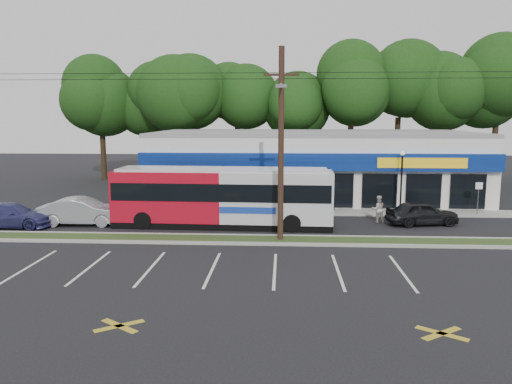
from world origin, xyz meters
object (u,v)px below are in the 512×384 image
at_px(sign_post, 479,192).
at_px(car_silver, 82,212).
at_px(car_dark, 422,213).
at_px(metrobus, 223,196).
at_px(car_blue, 11,215).
at_px(pedestrian_b, 378,209).
at_px(utility_pole, 278,138).
at_px(lamp_post, 402,175).
at_px(pedestrian_a, 298,207).

bearing_deg(sign_post, car_silver, -170.40).
bearing_deg(car_dark, metrobus, 84.53).
relative_size(car_blue, pedestrian_b, 2.94).
relative_size(utility_pole, sign_post, 22.47).
distance_m(utility_pole, car_blue, 16.71).
distance_m(car_dark, car_silver, 20.58).
relative_size(metrobus, pedestrian_b, 7.71).
bearing_deg(car_dark, utility_pole, 107.46).
bearing_deg(pedestrian_b, lamp_post, -134.60).
height_order(car_dark, car_silver, car_silver).
bearing_deg(utility_pole, lamp_post, 43.95).
relative_size(car_blue, pedestrian_a, 3.11).
xyz_separation_m(car_silver, pedestrian_b, (18.00, 1.65, 0.02)).
relative_size(lamp_post, car_silver, 0.85).
distance_m(lamp_post, car_dark, 3.87).
bearing_deg(utility_pole, car_blue, 170.77).
distance_m(sign_post, pedestrian_b, 7.49).
bearing_deg(sign_post, car_blue, -170.07).
bearing_deg(car_silver, lamp_post, -79.19).
relative_size(lamp_post, pedestrian_b, 2.51).
distance_m(sign_post, car_blue, 29.45).
bearing_deg(sign_post, pedestrian_b, -159.81).
relative_size(metrobus, pedestrian_a, 8.17).
xyz_separation_m(utility_pole, pedestrian_b, (6.17, 5.07, -4.57)).
height_order(utility_pole, sign_post, utility_pole).
xyz_separation_m(sign_post, car_blue, (-29.00, -5.07, -0.83)).
distance_m(lamp_post, pedestrian_b, 3.89).
relative_size(car_dark, car_blue, 0.86).
height_order(car_dark, pedestrian_b, pedestrian_b).
height_order(pedestrian_a, pedestrian_b, pedestrian_b).
height_order(metrobus, car_silver, metrobus).
bearing_deg(pedestrian_b, sign_post, -168.86).
height_order(sign_post, car_blue, sign_post).
distance_m(utility_pole, sign_post, 15.71).
xyz_separation_m(car_dark, pedestrian_a, (-7.45, 1.03, 0.07)).
height_order(lamp_post, car_blue, lamp_post).
height_order(car_silver, car_blue, car_silver).
xyz_separation_m(car_silver, pedestrian_a, (13.09, 2.19, -0.02)).
bearing_deg(pedestrian_b, metrobus, -0.04).
relative_size(car_silver, pedestrian_a, 3.12).
xyz_separation_m(car_silver, car_blue, (-4.00, -0.85, -0.10)).
xyz_separation_m(lamp_post, car_silver, (-20.00, -4.45, -1.85)).
distance_m(utility_pole, car_silver, 13.14).
bearing_deg(utility_pole, car_silver, 163.87).
relative_size(metrobus, car_blue, 2.63).
xyz_separation_m(utility_pole, metrobus, (-3.28, 3.57, -3.56)).
bearing_deg(car_dark, pedestrian_b, 68.63).
height_order(sign_post, car_dark, sign_post).
height_order(metrobus, pedestrian_a, metrobus).
xyz_separation_m(utility_pole, car_dark, (8.71, 4.57, -4.69)).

